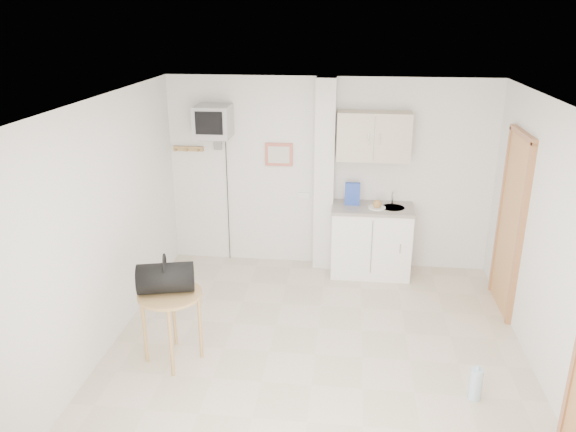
# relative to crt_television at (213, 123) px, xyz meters

# --- Properties ---
(ground) EXTENTS (4.50, 4.50, 0.00)m
(ground) POSITION_rel_crt_television_xyz_m (1.45, -2.02, -1.94)
(ground) COLOR beige
(ground) RESTS_ON ground
(room_envelope) EXTENTS (4.24, 4.54, 2.55)m
(room_envelope) POSITION_rel_crt_television_xyz_m (1.69, -1.93, -0.40)
(room_envelope) COLOR white
(room_envelope) RESTS_ON ground
(kitchenette) EXTENTS (1.03, 0.58, 2.10)m
(kitchenette) POSITION_rel_crt_television_xyz_m (2.02, -0.02, -1.13)
(kitchenette) COLOR white
(kitchenette) RESTS_ON ground
(crt_television) EXTENTS (0.44, 0.45, 2.15)m
(crt_television) POSITION_rel_crt_television_xyz_m (0.00, 0.00, 0.00)
(crt_television) COLOR slate
(crt_television) RESTS_ON ground
(round_table) EXTENTS (0.61, 0.61, 0.73)m
(round_table) POSITION_rel_crt_television_xyz_m (0.07, -2.26, -1.31)
(round_table) COLOR #A58044
(round_table) RESTS_ON ground
(duffel_bag) EXTENTS (0.58, 0.41, 0.39)m
(duffel_bag) POSITION_rel_crt_television_xyz_m (0.04, -2.24, -1.06)
(duffel_bag) COLOR black
(duffel_bag) RESTS_ON round_table
(water_bottle) EXTENTS (0.11, 0.11, 0.34)m
(water_bottle) POSITION_rel_crt_television_xyz_m (2.90, -2.54, -1.78)
(water_bottle) COLOR #A9CBDF
(water_bottle) RESTS_ON ground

